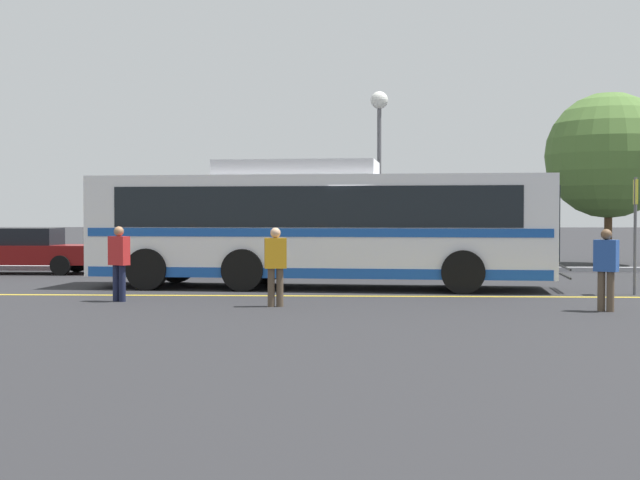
{
  "coord_description": "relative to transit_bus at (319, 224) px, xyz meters",
  "views": [
    {
      "loc": [
        -0.49,
        -21.76,
        1.8
      ],
      "look_at": [
        -1.49,
        0.13,
        1.18
      ],
      "focal_mm": 50.0,
      "sensor_mm": 36.0,
      "label": 1
    }
  ],
  "objects": [
    {
      "name": "pedestrian_2",
      "position": [
        5.59,
        -5.11,
        -0.72
      ],
      "size": [
        0.47,
        0.41,
        1.54
      ],
      "rotation": [
        0.0,
        0.0,
        2.57
      ],
      "color": "brown",
      "rests_on": "ground_plane"
    },
    {
      "name": "transit_bus",
      "position": [
        0.0,
        0.0,
        0.0
      ],
      "size": [
        11.63,
        3.54,
        3.12
      ],
      "rotation": [
        0.0,
        0.0,
        -1.66
      ],
      "color": "silver",
      "rests_on": "ground_plane"
    },
    {
      "name": "pedestrian_0",
      "position": [
        -4.0,
        -3.63,
        -0.7
      ],
      "size": [
        0.47,
        0.39,
        1.56
      ],
      "rotation": [
        0.0,
        0.0,
        5.81
      ],
      "color": "#191E38",
      "rests_on": "ground_plane"
    },
    {
      "name": "bus_stop_sign",
      "position": [
        7.19,
        -1.6,
        0.08
      ],
      "size": [
        0.07,
        0.4,
        2.65
      ],
      "rotation": [
        0.0,
        0.0,
        -1.66
      ],
      "color": "#59595E",
      "rests_on": "ground_plane"
    },
    {
      "name": "parked_car_1",
      "position": [
        -3.29,
        4.72,
        -0.86
      ],
      "size": [
        4.62,
        2.04,
        1.44
      ],
      "rotation": [
        0.0,
        0.0,
        1.62
      ],
      "color": "#9E9EA3",
      "rests_on": "ground_plane"
    },
    {
      "name": "parked_car_0",
      "position": [
        -9.35,
        4.95,
        -0.87
      ],
      "size": [
        4.76,
        1.79,
        1.4
      ],
      "rotation": [
        0.0,
        0.0,
        1.58
      ],
      "color": "maroon",
      "rests_on": "ground_plane"
    },
    {
      "name": "tree_0",
      "position": [
        9.93,
        10.59,
        2.36
      ],
      "size": [
        4.52,
        4.52,
        6.21
      ],
      "color": "#513823",
      "rests_on": "ground_plane"
    },
    {
      "name": "curb_strip",
      "position": [
        0.02,
        6.6,
        -1.51
      ],
      "size": [
        39.16,
        0.36,
        0.15
      ],
      "primitive_type": "cube",
      "color": "#99999E",
      "rests_on": "ground_plane"
    },
    {
      "name": "pedestrian_1",
      "position": [
        -0.65,
        -4.53,
        -0.71
      ],
      "size": [
        0.45,
        0.29,
        1.55
      ],
      "rotation": [
        0.0,
        0.0,
        0.18
      ],
      "color": "brown",
      "rests_on": "ground_plane"
    },
    {
      "name": "lane_strip_0",
      "position": [
        0.02,
        -2.2,
        -1.58
      ],
      "size": [
        31.16,
        0.2,
        0.01
      ],
      "primitive_type": "cube",
      "rotation": [
        0.0,
        0.0,
        1.57
      ],
      "color": "gold",
      "rests_on": "ground_plane"
    },
    {
      "name": "street_lamp",
      "position": [
        1.63,
        7.59,
        2.98
      ],
      "size": [
        0.58,
        0.58,
        5.88
      ],
      "color": "#59595E",
      "rests_on": "ground_plane"
    },
    {
      "name": "ground_plane",
      "position": [
        1.51,
        -0.13,
        -1.58
      ],
      "size": [
        220.0,
        220.0,
        0.0
      ],
      "primitive_type": "plane",
      "color": "#262628"
    },
    {
      "name": "parked_car_2",
      "position": [
        1.78,
        4.64,
        -0.88
      ],
      "size": [
        4.11,
        1.9,
        1.35
      ],
      "rotation": [
        0.0,
        0.0,
        1.58
      ],
      "color": "silver",
      "rests_on": "ground_plane"
    }
  ]
}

